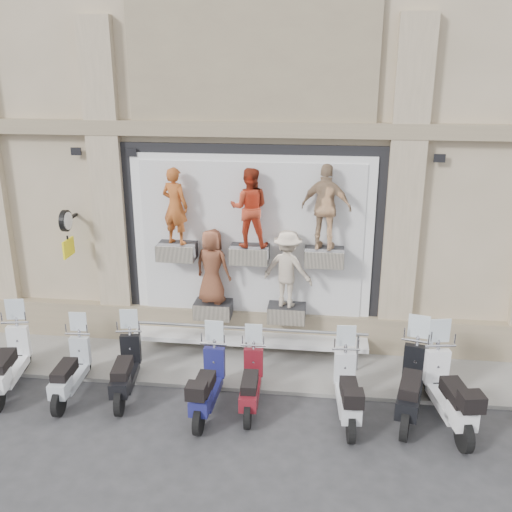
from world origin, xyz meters
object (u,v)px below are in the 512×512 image
Objects in this scene: scooter_g at (348,380)px; scooter_i at (450,381)px; clock_sign_bracket at (67,227)px; scooter_e at (207,374)px; guard_rail at (246,347)px; scooter_c at (70,361)px; scooter_h at (412,374)px; scooter_d at (125,359)px; scooter_b at (7,352)px; scooter_f at (251,373)px.

scooter_g is 1.76m from scooter_i.
clock_sign_bracket reaches higher than scooter_g.
scooter_e is 2.52m from scooter_g.
scooter_c is (-3.17, -1.50, 0.28)m from guard_rail.
scooter_i is (0.62, -0.17, 0.01)m from scooter_h.
scooter_d is at bearing 169.66° from scooter_e.
scooter_i is (6.98, -0.04, 0.11)m from scooter_c.
scooter_i is at bearing -10.65° from scooter_b.
scooter_i reaches higher than scooter_d.
scooter_c is (0.73, -1.97, -2.06)m from clock_sign_bracket.
scooter_d is 1.06× the size of scooter_f.
scooter_g is at bearing 4.05° from scooter_e.
scooter_b is 3.99m from scooter_e.
guard_rail is 2.62m from scooter_g.
scooter_d is at bearing -45.67° from clock_sign_bracket.
scooter_g is 0.90× the size of scooter_i.
clock_sign_bracket is 6.62m from scooter_g.
clock_sign_bracket is at bearing 155.07° from scooter_i.
scooter_b is 1.11× the size of scooter_c.
guard_rail is 2.40× the size of scooter_i.
clock_sign_bracket reaches higher than scooter_d.
scooter_f is at bearing 168.53° from scooter_i.
scooter_c is 0.87× the size of scooter_i.
clock_sign_bracket is 5.07m from scooter_f.
scooter_h is (6.36, 0.13, 0.11)m from scooter_c.
scooter_d is 5.33m from scooter_h.
guard_rail is 4.96× the size of clock_sign_bracket.
scooter_c is 6.36m from scooter_h.
scooter_i is at bearing 3.86° from scooter_e.
guard_rail is 4.69m from scooter_b.
scooter_f is at bearing -78.50° from guard_rail.
scooter_h is (7.09, -1.84, -1.95)m from clock_sign_bracket.
scooter_b is 1.15× the size of scooter_f.
scooter_d is at bearing 174.48° from scooter_f.
scooter_i reaches higher than scooter_h.
clock_sign_bracket is 2.80m from scooter_b.
scooter_e is at bearing -161.93° from scooter_h.
scooter_e is at bearing -32.16° from clock_sign_bracket.
scooter_e and scooter_g have the same top height.
scooter_c is at bearing -178.89° from scooter_d.
scooter_f is (0.30, -1.47, 0.25)m from guard_rail.
scooter_h is (7.64, 0.07, 0.03)m from scooter_b.
clock_sign_bracket is 7.58m from scooter_h.
scooter_i is at bearing -10.12° from scooter_d.
scooter_e reaches higher than scooter_f.
scooter_f is 1.76m from scooter_g.
scooter_i reaches higher than scooter_e.
scooter_i is (3.51, -0.07, 0.14)m from scooter_f.
scooter_h reaches higher than scooter_e.
clock_sign_bracket is at bearing 178.53° from scooter_h.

